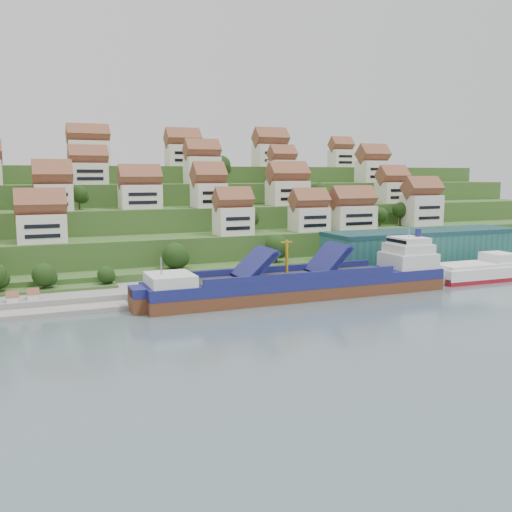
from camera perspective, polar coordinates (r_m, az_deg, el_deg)
name	(u,v)px	position (r m, az deg, el deg)	size (l,w,h in m)	color
ground	(288,298)	(131.26, 3.18, -4.21)	(300.00, 300.00, 0.00)	slate
quay	(330,277)	(153.37, 7.41, -2.05)	(180.00, 14.00, 2.20)	gray
pebble_beach	(13,308)	(129.82, -23.11, -4.77)	(45.00, 20.00, 1.00)	gray
hillside	(171,219)	(226.40, -8.51, 3.64)	(260.00, 128.00, 31.00)	#2D4C1E
hillside_village	(202,186)	(184.79, -5.41, 6.99)	(154.83, 62.22, 28.54)	white
hillside_trees	(192,217)	(165.39, -6.45, 3.87)	(141.57, 62.39, 31.65)	#214015
warehouse	(422,247)	(172.36, 16.31, 0.86)	(60.00, 15.00, 10.00)	#215A53
flagpole	(334,258)	(147.25, 7.80, -0.20)	(1.28, 0.16, 8.00)	gray
beach_huts	(2,302)	(128.29, -24.04, -4.24)	(14.40, 3.70, 2.20)	white
cargo_ship	(309,283)	(132.55, 5.32, -2.74)	(72.64, 12.10, 16.01)	brown
second_ship	(480,272)	(163.92, 21.53, -1.46)	(26.85, 10.50, 7.72)	maroon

